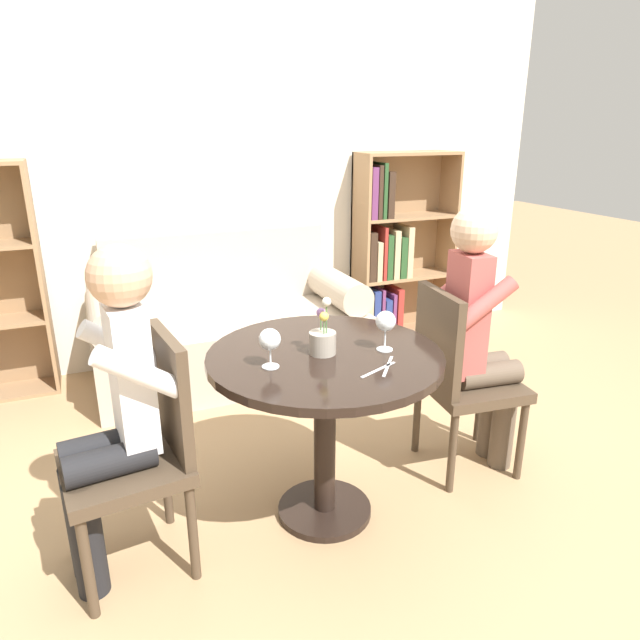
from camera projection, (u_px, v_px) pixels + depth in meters
The scene contains 14 objects.
ground_plane at pixel (324, 512), 2.46m from camera, with size 16.00×16.00×0.00m, color tan.
back_wall at pixel (205, 162), 3.77m from camera, with size 5.20×0.05×2.70m.
round_table at pixel (325, 388), 2.27m from camera, with size 0.93×0.93×0.74m.
couch at pixel (229, 329), 3.74m from camera, with size 1.70×0.80×0.92m.
bookshelf_right at pixel (391, 253), 4.35m from camera, with size 0.78×0.28×1.40m.
chair_left at pixel (143, 445), 2.05m from camera, with size 0.47×0.47×0.90m.
chair_right at pixel (458, 374), 2.64m from camera, with size 0.46×0.46×0.90m.
person_left at pixel (112, 410), 1.95m from camera, with size 0.44×0.37×1.23m.
person_right at pixel (479, 336), 2.60m from camera, with size 0.44×0.37×1.26m.
wine_glass_left at pixel (270, 340), 2.06m from camera, with size 0.08×0.08×0.15m.
wine_glass_right at pixel (386, 322), 2.21m from camera, with size 0.08×0.08×0.16m.
flower_vase at pixel (323, 339), 2.20m from camera, with size 0.11×0.11×0.23m.
knife_left_setting at pixel (388, 366), 2.10m from camera, with size 0.13×0.16×0.00m.
fork_left_setting at pixel (378, 370), 2.07m from camera, with size 0.18×0.08×0.00m.
Camera 1 is at (-0.82, -1.89, 1.59)m, focal length 32.00 mm.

